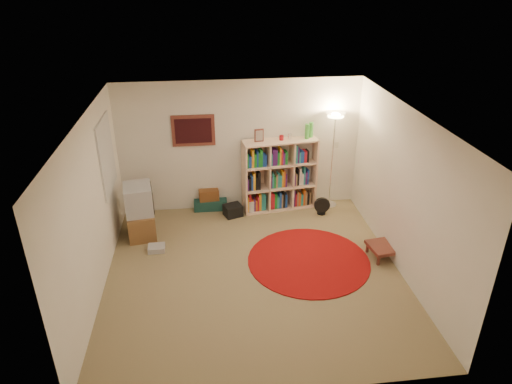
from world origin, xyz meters
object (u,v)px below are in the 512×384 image
Objects in this scene: bookshelf at (278,176)px; floor_fan at (322,206)px; suitcase at (210,202)px; floor_lamp at (335,130)px; side_table at (384,247)px; tv_stand at (140,212)px.

floor_fan is (0.79, -0.37, -0.50)m from bookshelf.
bookshelf reaches higher than suitcase.
floor_lamp is at bearing 59.45° from floor_fan.
floor_lamp is at bearing -9.63° from bookshelf.
side_table is at bearing -60.19° from bookshelf.
bookshelf reaches higher than side_table.
floor_fan is at bearing -13.59° from suitcase.
floor_lamp reaches higher than suitcase.
floor_fan is (-0.23, -0.33, -1.40)m from floor_lamp.
bookshelf is at bearing -6.38° from suitcase.
bookshelf is 4.87× the size of floor_fan.
suitcase is (-2.11, 0.54, -0.07)m from floor_fan.
floor_fan is at bearing 112.91° from side_table.
floor_lamp is 3.56× the size of side_table.
floor_fan is 0.54× the size of suitcase.
tv_stand is (-2.54, -0.73, -0.22)m from bookshelf.
suitcase is at bearing 174.94° from floor_lamp.
tv_stand is 1.80× the size of side_table.
suitcase is (-1.31, 0.17, -0.58)m from bookshelf.
floor_lamp is 2.77m from suitcase.
bookshelf is 3.16× the size of side_table.
floor_lamp is 1.98× the size of tv_stand.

